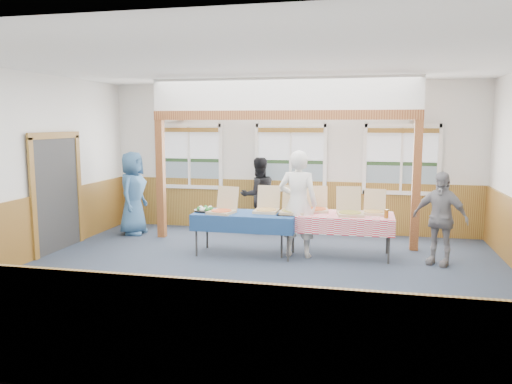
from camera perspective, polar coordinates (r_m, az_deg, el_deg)
floor at (r=7.71m, az=-0.02°, el=-9.81°), size 8.00×8.00×0.00m
ceiling at (r=7.39m, az=-0.02°, el=14.56°), size 8.00×8.00×0.00m
wall_back at (r=10.81m, az=4.00°, el=3.94°), size 8.00×0.00×8.00m
wall_front at (r=4.06m, az=-10.77°, el=-2.80°), size 8.00×0.00×8.00m
wall_left at (r=9.12m, az=-25.41°, el=2.46°), size 0.00×8.00×8.00m
wainscot_back at (r=10.91m, az=3.93°, el=-1.58°), size 7.98×0.05×1.10m
wainscot_front at (r=4.40m, az=-10.27°, el=-16.30°), size 7.98×0.05×1.10m
wainscot_left at (r=9.25m, az=-24.90°, el=-4.03°), size 0.05×6.98×1.10m
cased_opening at (r=9.88m, az=-21.85°, el=-0.19°), size 0.06×1.30×2.10m
window_left at (r=11.33m, az=-7.64°, el=4.47°), size 1.56×0.10×1.46m
window_mid at (r=10.76m, az=3.97°, el=4.35°), size 1.56×0.10×1.46m
window_right at (r=10.67m, az=16.32°, el=4.02°), size 1.56×0.10×1.46m
post_left at (r=10.37m, az=-10.82°, el=1.44°), size 0.15×0.15×2.40m
post_right at (r=9.58m, az=17.84°, el=0.67°), size 0.15×0.15×2.40m
cross_beam at (r=9.60m, az=2.98°, el=8.77°), size 5.15×0.18×0.18m
table_left at (r=8.88m, az=-1.22°, el=-2.77°), size 1.98×1.46×0.76m
table_right at (r=8.91m, az=9.11°, el=-2.81°), size 2.15×1.43×0.76m
pizza_box_a at (r=8.85m, az=-3.85°, el=-1.99°), size 0.50×0.58×0.45m
pizza_box_b at (r=8.94m, az=1.21°, el=-1.88°), size 0.41×0.51×0.45m
pizza_box_c at (r=8.86m, az=4.23°, el=-1.97°), size 0.44×0.53×0.47m
pizza_box_d at (r=9.10m, az=6.96°, el=-1.77°), size 0.46×0.54×0.44m
pizza_box_e at (r=8.80m, az=10.67°, el=-2.16°), size 0.51×0.59×0.47m
pizza_box_f at (r=9.01m, az=13.33°, el=-2.03°), size 0.41×0.49×0.41m
veggie_tray at (r=9.07m, az=-5.84°, el=-2.01°), size 0.40×0.40×0.09m
drink_glass at (r=8.63m, az=14.67°, el=-2.44°), size 0.07×0.07×0.15m
woman_white at (r=8.74m, az=4.82°, el=-1.36°), size 0.71×0.50×1.88m
woman_black at (r=10.61m, az=0.28°, el=-0.39°), size 0.99×0.94×1.62m
man_blue at (r=10.82m, az=-13.89°, el=-0.13°), size 0.60×0.88×1.75m
person_grey at (r=8.79m, az=20.28°, el=-2.84°), size 0.99×0.76×1.56m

